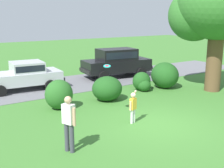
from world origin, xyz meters
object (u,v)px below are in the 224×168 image
object	(u,v)px
oak_tree_large	(217,9)
child_thrower	(133,105)
parked_suv	(117,61)
adult_onlooker	(69,121)
parked_sedan	(24,75)
frisbee	(107,66)

from	to	relation	value
oak_tree_large	child_thrower	world-z (taller)	oak_tree_large
parked_suv	adult_onlooker	size ratio (longest dim) A/B	2.81
parked_suv	parked_sedan	bearing A→B (deg)	179.40
oak_tree_large	child_thrower	bearing A→B (deg)	-166.15
oak_tree_large	frisbee	world-z (taller)	oak_tree_large
child_thrower	adult_onlooker	distance (m)	3.17
parked_suv	child_thrower	world-z (taller)	parked_suv
oak_tree_large	child_thrower	size ratio (longest dim) A/B	5.05
parked_sedan	parked_suv	xyz separation A→B (m)	(6.25, -0.07, 0.23)
oak_tree_large	parked_suv	bearing A→B (deg)	113.01
parked_sedan	frisbee	size ratio (longest dim) A/B	15.68
oak_tree_large	parked_sedan	bearing A→B (deg)	146.24
child_thrower	adult_onlooker	world-z (taller)	adult_onlooker
adult_onlooker	parked_suv	bearing A→B (deg)	47.94
parked_suv	frisbee	xyz separation A→B (m)	(-4.85, -6.33, 1.03)
adult_onlooker	oak_tree_large	bearing A→B (deg)	14.23
parked_suv	frisbee	world-z (taller)	frisbee
oak_tree_large	adult_onlooker	bearing A→B (deg)	-165.77
child_thrower	parked_sedan	bearing A→B (deg)	103.94
parked_suv	adult_onlooker	xyz separation A→B (m)	(-7.45, -8.25, -0.09)
frisbee	adult_onlooker	bearing A→B (deg)	-143.44
child_thrower	adult_onlooker	bearing A→B (deg)	-164.93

